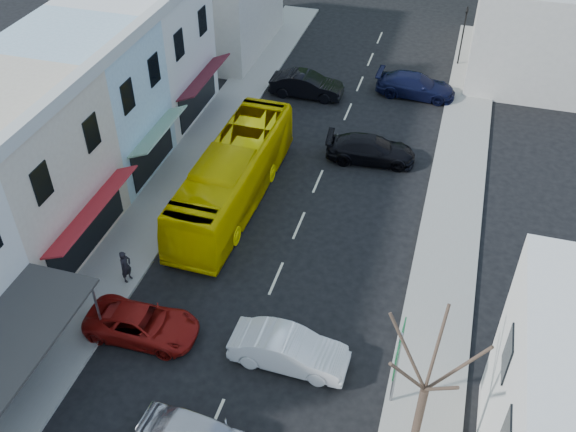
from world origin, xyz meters
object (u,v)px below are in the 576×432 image
object	(u,v)px
traffic_signal	(462,37)
car_white	(289,351)
pedestrian_left	(126,266)
bus	(233,178)
direction_sign	(396,370)
street_tree	(425,389)
car_red	(142,323)

from	to	relation	value
traffic_signal	car_white	bearing A→B (deg)	97.98
pedestrian_left	bus	bearing A→B (deg)	-5.75
direction_sign	street_tree	xyz separation A→B (m)	(1.05, -1.99, 1.89)
car_red	pedestrian_left	distance (m)	3.40
car_white	direction_sign	size ratio (longest dim) A/B	1.09
pedestrian_left	direction_sign	size ratio (longest dim) A/B	0.42
car_red	direction_sign	xyz separation A→B (m)	(10.63, -0.42, 1.32)
bus	direction_sign	size ratio (longest dim) A/B	2.88
car_red	street_tree	bearing A→B (deg)	-102.79
direction_sign	traffic_signal	world-z (taller)	traffic_signal
direction_sign	traffic_signal	size ratio (longest dim) A/B	0.92
bus	street_tree	size ratio (longest dim) A/B	1.48
bus	pedestrian_left	bearing A→B (deg)	-109.21
car_white	car_red	distance (m)	6.35
bus	traffic_signal	size ratio (longest dim) A/B	2.64
car_white	pedestrian_left	bearing A→B (deg)	75.20
pedestrian_left	traffic_signal	xyz separation A→B (m)	(12.81, 26.96, 1.20)
bus	car_white	size ratio (longest dim) A/B	2.64
direction_sign	street_tree	bearing A→B (deg)	-60.28
car_red	traffic_signal	world-z (taller)	traffic_signal
bus	car_white	bearing A→B (deg)	-57.52
bus	direction_sign	bearing A→B (deg)	-44.34
bus	street_tree	xyz separation A→B (m)	(11.13, -12.22, 2.36)
bus	street_tree	world-z (taller)	street_tree
bus	traffic_signal	distance (m)	22.29
car_red	street_tree	xyz separation A→B (m)	(11.68, -2.41, 3.21)
bus	car_red	xyz separation A→B (m)	(-0.55, -9.80, -0.85)
car_red	street_tree	world-z (taller)	street_tree
car_white	traffic_signal	size ratio (longest dim) A/B	1.00
car_white	pedestrian_left	size ratio (longest dim) A/B	2.59
bus	direction_sign	distance (m)	14.37
car_red	traffic_signal	bearing A→B (deg)	-21.01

